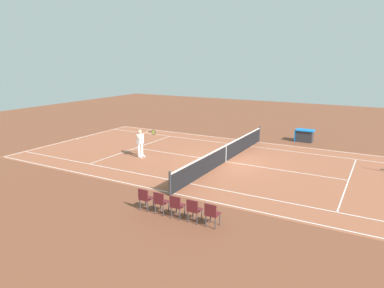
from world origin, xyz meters
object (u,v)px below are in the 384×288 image
Objects in this scene: tennis_net at (226,153)px; spectator_chair_3 at (160,201)px; tennis_player_near at (141,142)px; spectator_chair_0 at (212,213)px; spectator_chair_1 at (194,209)px; tennis_ball at (242,151)px; spectator_chair_4 at (145,198)px; equipment_cart_tarped at (304,135)px; spectator_chair_2 at (177,205)px.

tennis_net is 13.30× the size of spectator_chair_3.
tennis_player_near is 9.61m from spectator_chair_0.
tennis_net is at bearing -74.45° from spectator_chair_1.
tennis_net is 7.52m from spectator_chair_3.
spectator_chair_3 is at bearing 0.00° from spectator_chair_1.
tennis_player_near reaches higher than tennis_ball.
spectator_chair_4 is (0.03, 7.49, 0.03)m from tennis_net.
tennis_net reaches higher than equipment_cart_tarped.
tennis_ball is 0.08× the size of spectator_chair_2.
tennis_player_near reaches higher than tennis_net.
spectator_chair_0 is 2.82m from spectator_chair_4.
spectator_chair_1 is (-2.13, 10.12, 0.49)m from tennis_ball.
tennis_player_near is 25.71× the size of tennis_ball.
tennis_player_near is 8.55m from spectator_chair_2.
tennis_player_near is at bearing -44.01° from spectator_chair_2.
spectator_chair_0 and spectator_chair_2 have the same top height.
tennis_player_near reaches higher than spectator_chair_3.
spectator_chair_2 is 1.00× the size of spectator_chair_4.
equipment_cart_tarped reaches higher than tennis_ball.
spectator_chair_2 is at bearing 180.00° from spectator_chair_3.
equipment_cart_tarped is (-2.11, -14.75, -0.08)m from spectator_chair_3.
spectator_chair_1 and spectator_chair_2 have the same top height.
tennis_ball is 10.16m from spectator_chair_3.
spectator_chair_0 is 1.00× the size of spectator_chair_1.
spectator_chair_0 is 1.41m from spectator_chair_2.
tennis_net is at bearing 69.03° from equipment_cart_tarped.
spectator_chair_1 is 2.11m from spectator_chair_4.
spectator_chair_0 is at bearing 105.62° from tennis_ball.
spectator_chair_2 is at bearing 0.00° from spectator_chair_0.
tennis_player_near reaches higher than spectator_chair_1.
spectator_chair_2 is 0.70m from spectator_chair_3.
tennis_player_near is 11.62m from equipment_cart_tarped.
spectator_chair_3 is at bearing 132.50° from tennis_player_near.
spectator_chair_2 is at bearing 84.57° from equipment_cart_tarped.
spectator_chair_2 reaches higher than equipment_cart_tarped.
tennis_player_near is at bearing -40.92° from spectator_chair_1.
tennis_ball is 0.08× the size of spectator_chair_1.
tennis_player_near is (4.76, 1.56, 0.44)m from tennis_net.
tennis_ball is (-4.72, -4.19, -0.90)m from tennis_player_near.
equipment_cart_tarped is (0.01, -14.75, -0.08)m from spectator_chair_0.
tennis_net is 6.89× the size of tennis_player_near.
spectator_chair_1 is (-2.08, 7.49, 0.03)m from tennis_net.
equipment_cart_tarped is at bearing -92.71° from spectator_chair_1.
tennis_ball is at bearing -85.94° from spectator_chair_3.
spectator_chair_3 is (-5.44, 5.94, -0.41)m from tennis_player_near.
spectator_chair_1 is at bearing 87.29° from equipment_cart_tarped.
spectator_chair_0 and spectator_chair_1 have the same top height.
spectator_chair_0 reaches higher than equipment_cart_tarped.
spectator_chair_3 is 0.70m from spectator_chair_4.
spectator_chair_1 is at bearing 180.00° from spectator_chair_3.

